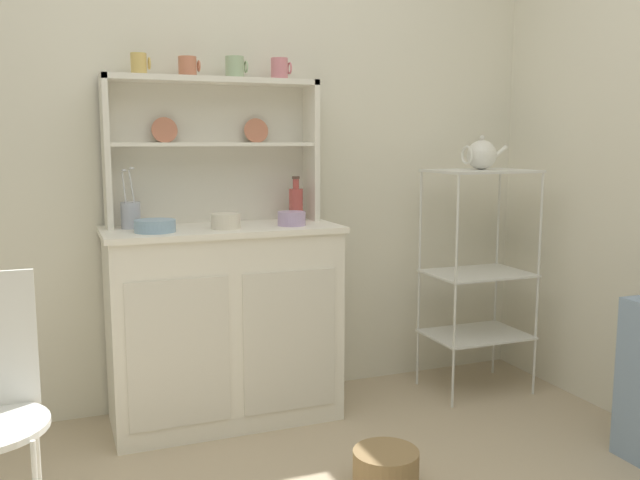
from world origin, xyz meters
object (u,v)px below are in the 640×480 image
Objects in this scene: jam_bottle at (296,203)px; utensil_jar at (131,214)px; bakers_rack at (478,258)px; porcelain_teapot at (481,155)px; hutch_shelf_unit at (211,139)px; bowl_mixing_large at (155,226)px; cup_gold_0 at (139,64)px; floor_basket at (386,470)px; hutch_cabinet at (224,322)px.

jam_bottle is 0.73m from utensil_jar.
porcelain_teapot is at bearing -180.00° from bakers_rack.
hutch_shelf_unit reaches higher than utensil_jar.
hutch_shelf_unit is 5.67× the size of bowl_mixing_large.
jam_bottle is at bearing -3.09° from cup_gold_0.
cup_gold_0 is 0.44× the size of jam_bottle.
utensil_jar is at bearing 117.04° from bowl_mixing_large.
porcelain_teapot is (0.85, 0.71, 1.08)m from floor_basket.
bowl_mixing_large reaches higher than floor_basket.
hutch_cabinet is at bearing -22.07° from cup_gold_0.
jam_bottle reaches higher than bowl_mixing_large.
bakers_rack is 4.63× the size of floor_basket.
bakers_rack is (1.22, -0.10, 0.22)m from hutch_cabinet.
hutch_shelf_unit is 4.55× the size of jam_bottle.
cup_gold_0 is at bearing 171.71° from porcelain_teapot.
porcelain_teapot is at bearing -6.37° from utensil_jar.
jam_bottle reaches higher than hutch_cabinet.
hutch_cabinet is 6.09× the size of bowl_mixing_large.
hutch_cabinet is 4.25× the size of floor_basket.
porcelain_teapot is at bearing 40.04° from floor_basket.
cup_gold_0 is at bearing -172.48° from hutch_shelf_unit.
jam_bottle is at bearing 13.32° from hutch_cabinet.
jam_bottle is at bearing 13.75° from bowl_mixing_large.
bowl_mixing_large is (-1.51, 0.03, 0.22)m from bakers_rack.
hutch_shelf_unit is at bearing 168.25° from jam_bottle.
bakers_rack is 1.62m from utensil_jar.
bakers_rack reaches higher than jam_bottle.
bakers_rack is 0.49m from porcelain_teapot.
bakers_rack is at bearing 0.00° from porcelain_teapot.
floor_basket is (-0.85, -0.71, -0.59)m from bakers_rack.
hutch_shelf_unit is at bearing 39.29° from bowl_mixing_large.
utensil_jar is (-0.73, -0.01, -0.02)m from jam_bottle.
hutch_cabinet is at bearing -90.00° from hutch_shelf_unit.
cup_gold_0 is 0.38× the size of porcelain_teapot.
porcelain_teapot is at bearing -4.67° from hutch_cabinet.
floor_basket is at bearing -89.30° from jam_bottle.
bakers_rack is 1.53m from bowl_mixing_large.
cup_gold_0 is 1.59m from porcelain_teapot.
cup_gold_0 is at bearing 125.92° from floor_basket.
bowl_mixing_large is 0.17m from utensil_jar.
hutch_shelf_unit is at bearing 90.00° from hutch_cabinet.
jam_bottle is (0.65, 0.16, 0.06)m from bowl_mixing_large.
hutch_shelf_unit is 4.02× the size of porcelain_teapot.
porcelain_teapot is (0.86, -0.19, 0.21)m from jam_bottle.
jam_bottle is 0.90m from porcelain_teapot.
utensil_jar reaches higher than hutch_cabinet.
floor_basket is at bearing -50.25° from utensil_jar.
utensil_jar is (-1.59, 0.18, 0.25)m from bakers_rack.
utensil_jar is (-0.36, 0.08, 0.47)m from hutch_cabinet.
cup_gold_0 is 0.89m from jam_bottle.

